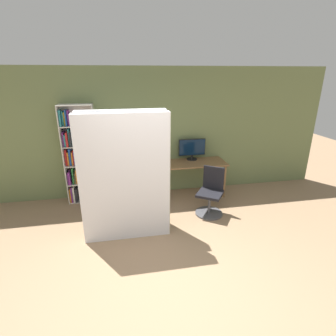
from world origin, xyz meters
name	(u,v)px	position (x,y,z in m)	size (l,w,h in m)	color
ground_plane	(179,295)	(0.00, 0.00, 0.00)	(16.00, 16.00, 0.00)	#937556
wall_back	(148,133)	(0.00, 3.08, 1.35)	(8.00, 0.06, 2.70)	#6B7A4C
desk	(192,166)	(0.90, 2.73, 0.66)	(1.44, 0.64, 0.76)	brown
monitor	(192,149)	(0.94, 2.92, 1.01)	(0.59, 0.23, 0.46)	black
office_chair	(211,196)	(1.04, 1.87, 0.36)	(0.61, 0.61, 0.90)	#4C4C51
bookshelf	(77,156)	(-1.47, 2.91, 0.98)	(0.64, 0.34, 2.01)	beige
mattress_near	(126,180)	(-0.55, 1.36, 1.02)	(1.38, 0.20, 2.05)	silver
mattress_far	(125,173)	(-0.55, 1.64, 1.02)	(1.38, 0.18, 2.05)	silver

